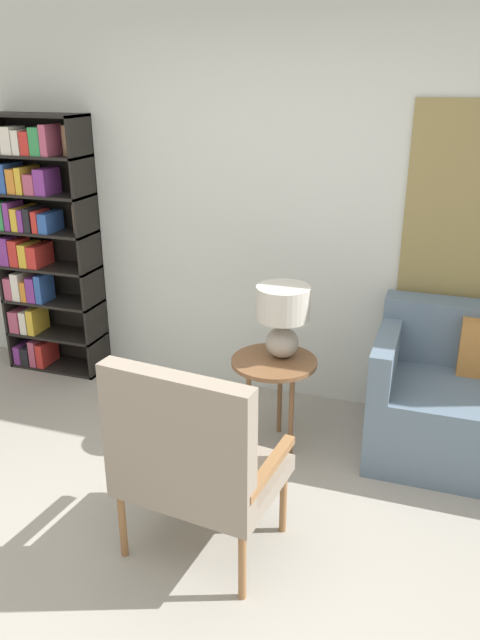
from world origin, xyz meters
TOP-DOWN VIEW (x-y plane):
  - ground_plane at (0.00, 0.00)m, footprint 14.00×14.00m
  - wall_back at (0.05, 2.03)m, footprint 6.40×0.08m
  - bookshelf at (-1.79, 1.84)m, footprint 0.73×0.30m
  - armchair at (0.08, 0.23)m, footprint 0.76×0.64m
  - side_table at (0.16, 1.30)m, footprint 0.51×0.51m
  - table_lamp at (0.19, 1.37)m, footprint 0.32×0.32m

SIDE VIEW (x-z plane):
  - ground_plane at x=0.00m, z-range 0.00..0.00m
  - side_table at x=0.16m, z-range 0.22..0.80m
  - armchair at x=0.08m, z-range 0.06..1.08m
  - table_lamp at x=0.19m, z-range 0.63..1.07m
  - bookshelf at x=-1.79m, z-range 0.07..1.96m
  - wall_back at x=0.05m, z-range 0.00..2.70m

